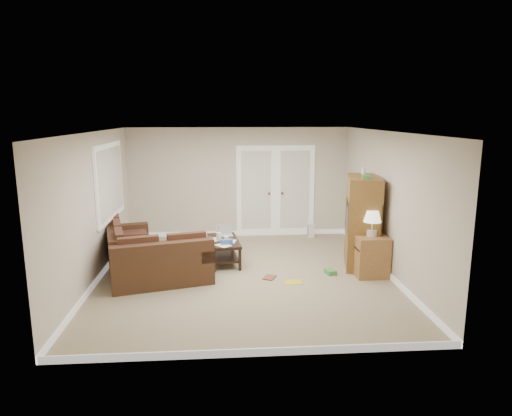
{
  "coord_description": "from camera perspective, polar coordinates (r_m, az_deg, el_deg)",
  "views": [
    {
      "loc": [
        -0.36,
        -7.61,
        2.78
      ],
      "look_at": [
        0.24,
        0.54,
        1.1
      ],
      "focal_mm": 32.0,
      "sensor_mm": 36.0,
      "label": 1
    }
  ],
  "objects": [
    {
      "name": "ceiling",
      "position": [
        7.62,
        -1.51,
        9.51
      ],
      "size": [
        5.0,
        5.5,
        0.02
      ],
      "primitive_type": "cube",
      "color": "silver",
      "rests_on": "wall_back"
    },
    {
      "name": "floor_book",
      "position": [
        8.02,
        1.07,
        -8.59
      ],
      "size": [
        0.27,
        0.3,
        0.02
      ],
      "primitive_type": "imported",
      "rotation": [
        0.0,
        0.0,
        -0.45
      ],
      "color": "brown",
      "rests_on": "floor"
    },
    {
      "name": "baseboards",
      "position": [
        8.09,
        -1.42,
        -8.11
      ],
      "size": [
        5.0,
        5.5,
        0.1
      ],
      "primitive_type": null,
      "color": "white",
      "rests_on": "floor"
    },
    {
      "name": "wall_right",
      "position": [
        8.27,
        16.11,
        0.49
      ],
      "size": [
        0.02,
        5.5,
        2.5
      ],
      "primitive_type": "cube",
      "color": "beige",
      "rests_on": "floor"
    },
    {
      "name": "floor",
      "position": [
        8.11,
        -1.42,
        -8.44
      ],
      "size": [
        5.5,
        5.5,
        0.0
      ],
      "primitive_type": "plane",
      "color": "tan",
      "rests_on": "ground"
    },
    {
      "name": "space_heater",
      "position": [
        10.58,
        6.89,
        -2.78
      ],
      "size": [
        0.14,
        0.12,
        0.33
      ],
      "primitive_type": "cube",
      "rotation": [
        0.0,
        0.0,
        0.11
      ],
      "color": "white",
      "rests_on": "floor"
    },
    {
      "name": "coffee_table",
      "position": [
        8.76,
        -4.04,
        -5.24
      ],
      "size": [
        0.67,
        1.15,
        0.75
      ],
      "rotation": [
        0.0,
        0.0,
        0.11
      ],
      "color": "black",
      "rests_on": "floor"
    },
    {
      "name": "sectional_sofa",
      "position": [
        8.39,
        -13.9,
        -5.89
      ],
      "size": [
        2.26,
        2.64,
        0.78
      ],
      "rotation": [
        0.0,
        0.0,
        0.26
      ],
      "color": "#482C1B",
      "rests_on": "floor"
    },
    {
      "name": "floor_greenbox",
      "position": [
        8.27,
        9.27,
        -7.88
      ],
      "size": [
        0.2,
        0.24,
        0.08
      ],
      "primitive_type": "cube",
      "rotation": [
        0.0,
        0.0,
        0.28
      ],
      "color": "#439443",
      "rests_on": "floor"
    },
    {
      "name": "wall_left",
      "position": [
        8.05,
        -19.54,
        -0.02
      ],
      "size": [
        0.02,
        5.5,
        2.5
      ],
      "primitive_type": "cube",
      "color": "beige",
      "rests_on": "floor"
    },
    {
      "name": "wall_front",
      "position": [
        5.1,
        0.05,
        -5.81
      ],
      "size": [
        5.0,
        0.02,
        2.5
      ],
      "primitive_type": "cube",
      "color": "beige",
      "rests_on": "floor"
    },
    {
      "name": "window_left",
      "position": [
        8.95,
        -17.79,
        3.15
      ],
      "size": [
        0.05,
        1.92,
        1.42
      ],
      "color": "white",
      "rests_on": "wall_left"
    },
    {
      "name": "french_doors",
      "position": [
        10.54,
        2.45,
        2.07
      ],
      "size": [
        1.8,
        0.05,
        2.13
      ],
      "color": "white",
      "rests_on": "floor"
    },
    {
      "name": "floor_magazine",
      "position": [
        7.82,
        4.7,
        -9.22
      ],
      "size": [
        0.31,
        0.25,
        0.01
      ],
      "primitive_type": "cube",
      "rotation": [
        0.0,
        0.0,
        0.05
      ],
      "color": "gold",
      "rests_on": "floor"
    },
    {
      "name": "wall_back",
      "position": [
        10.48,
        -2.2,
        3.2
      ],
      "size": [
        5.0,
        0.02,
        2.5
      ],
      "primitive_type": "cube",
      "color": "beige",
      "rests_on": "floor"
    },
    {
      "name": "side_cabinet",
      "position": [
        8.25,
        14.13,
        -5.38
      ],
      "size": [
        0.55,
        0.55,
        1.16
      ],
      "rotation": [
        0.0,
        0.0,
        0.01
      ],
      "color": "olive",
      "rests_on": "floor"
    },
    {
      "name": "tv_armoire",
      "position": [
        8.62,
        13.16,
        -1.64
      ],
      "size": [
        0.79,
        1.15,
        1.81
      ],
      "rotation": [
        0.0,
        0.0,
        -0.22
      ],
      "color": "brown",
      "rests_on": "floor"
    }
  ]
}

